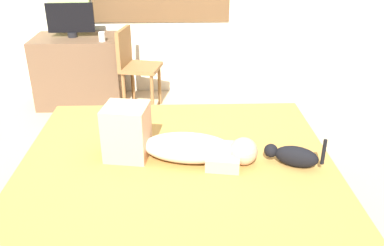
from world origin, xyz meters
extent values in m
plane|color=tan|center=(0.00, 0.00, 0.00)|extent=(16.00, 16.00, 0.00)
cube|color=brown|center=(0.08, 0.03, 0.07)|extent=(1.99, 1.77, 0.14)
cube|color=olive|center=(0.08, 0.03, 0.31)|extent=(1.93, 1.72, 0.35)
ellipsoid|color=#CCB299|center=(0.14, 0.01, 0.57)|extent=(0.59, 0.35, 0.17)
sphere|color=tan|center=(0.48, -0.04, 0.57)|extent=(0.17, 0.17, 0.17)
cube|color=tan|center=(-0.23, 0.08, 0.66)|extent=(0.30, 0.28, 0.34)
cube|color=tan|center=(0.36, -0.02, 0.53)|extent=(0.24, 0.31, 0.08)
ellipsoid|color=black|center=(0.79, -0.08, 0.55)|extent=(0.28, 0.21, 0.13)
sphere|color=black|center=(0.65, -0.02, 0.56)|extent=(0.08, 0.08, 0.08)
cylinder|color=black|center=(0.93, -0.14, 0.62)|extent=(0.03, 0.03, 0.16)
cube|color=brown|center=(-0.98, 2.13, 0.37)|extent=(0.90, 0.56, 0.74)
cylinder|color=black|center=(-1.01, 2.13, 0.77)|extent=(0.10, 0.10, 0.05)
cube|color=black|center=(-1.01, 2.13, 0.94)|extent=(0.48, 0.05, 0.30)
cylinder|color=white|center=(-0.67, 1.94, 0.79)|extent=(0.06, 0.06, 0.09)
cylinder|color=brown|center=(-0.12, 2.06, 0.22)|extent=(0.04, 0.04, 0.44)
cylinder|color=brown|center=(-0.18, 1.76, 0.22)|extent=(0.04, 0.04, 0.44)
cylinder|color=brown|center=(-0.42, 2.12, 0.22)|extent=(0.04, 0.04, 0.44)
cylinder|color=brown|center=(-0.48, 1.82, 0.22)|extent=(0.04, 0.04, 0.44)
cube|color=brown|center=(-0.30, 1.94, 0.46)|extent=(0.45, 0.45, 0.04)
cube|color=brown|center=(-0.47, 1.97, 0.67)|extent=(0.12, 0.38, 0.38)
camera|label=1|loc=(0.10, -2.21, 1.82)|focal=38.82mm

